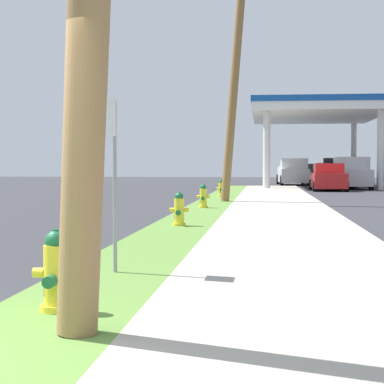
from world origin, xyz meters
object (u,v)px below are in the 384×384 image
Objects in this scene: truck_black_at_forecourt at (337,173)px; truck_silver_on_apron at (348,174)px; fire_hydrant_nearest at (56,276)px; fire_hydrant_second at (179,211)px; fire_hydrant_fourth at (221,189)px; fire_hydrant_third at (203,197)px; utility_pole_midground at (235,77)px; truck_white_at_far_bay at (293,173)px; car_red_by_near_pump at (328,178)px; street_sign_post at (115,150)px.

truck_black_at_forecourt is 3.99m from truck_silver_on_apron.
truck_black_at_forecourt is at bearing 80.37° from fire_hydrant_nearest.
fire_hydrant_fourth is at bearing 89.92° from fire_hydrant_second.
fire_hydrant_fourth is 19.00m from truck_black_at_forecourt.
fire_hydrant_third is at bearing 90.11° from fire_hydrant_nearest.
fire_hydrant_second is 11.25m from utility_pole_midground.
fire_hydrant_second is 6.28m from fire_hydrant_third.
truck_black_at_forecourt and truck_white_at_far_bay have the same top height.
car_red_by_near_pump is (4.77, 14.05, -4.01)m from utility_pole_midground.
fire_hydrant_nearest is 44.05m from truck_white_at_far_bay.
truck_silver_on_apron is (0.27, -3.98, 0.00)m from truck_black_at_forecourt.
truck_white_at_far_bay is (3.98, 43.87, 0.47)m from fire_hydrant_nearest.
fire_hydrant_nearest is 1.00× the size of fire_hydrant_fourth.
fire_hydrant_third is at bearing -100.94° from utility_pole_midground.
truck_silver_on_apron reaches higher than fire_hydrant_fourth.
truck_white_at_far_bay reaches higher than fire_hydrant_nearest.
car_red_by_near_pump is 0.82× the size of truck_white_at_far_bay.
fire_hydrant_third is at bearing -105.12° from truck_black_at_forecourt.
car_red_by_near_pump is at bearing 79.88° from street_sign_post.
utility_pole_midground is at bearing 85.88° from fire_hydrant_second.
utility_pole_midground reaches higher than truck_black_at_forecourt.
fire_hydrant_fourth is 11.87m from car_red_by_near_pump.
truck_silver_on_apron is 8.21m from truck_white_at_far_bay.
car_red_by_near_pump is (5.52, 24.42, 0.28)m from fire_hydrant_second.
fire_hydrant_third is at bearing -108.41° from truck_silver_on_apron.
street_sign_post reaches higher than car_red_by_near_pump.
utility_pole_midground is 22.45m from truck_black_at_forecourt.
street_sign_post reaches higher than truck_black_at_forecourt.
fire_hydrant_nearest is at bearing -90.11° from fire_hydrant_second.
utility_pole_midground is 4.27× the size of street_sign_post.
car_red_by_near_pump is at bearing 62.38° from fire_hydrant_fourth.
truck_silver_on_apron is at bearing 69.90° from utility_pole_midground.
street_sign_post reaches higher than fire_hydrant_fourth.
car_red_by_near_pump is at bearing -115.56° from truck_silver_on_apron.
truck_silver_on_apron is at bearing -86.18° from truck_black_at_forecourt.
street_sign_post is 0.38× the size of truck_silver_on_apron.
truck_black_at_forecourt is at bearing 74.88° from fire_hydrant_third.
truck_white_at_far_bay is at bearing 84.59° from street_sign_post.
truck_white_at_far_bay is (3.94, 41.64, -0.72)m from street_sign_post.
utility_pole_midground reaches higher than fire_hydrant_nearest.
truck_silver_on_apron is at bearing 62.86° from fire_hydrant_fourth.
truck_black_at_forecourt is 1.01× the size of truck_white_at_far_bay.
fire_hydrant_second is at bearing -102.14° from truck_black_at_forecourt.
street_sign_post is 0.38× the size of truck_black_at_forecourt.
fire_hydrant_third is at bearing -107.05° from car_red_by_near_pump.
utility_pole_midground is (0.79, 4.10, 4.29)m from fire_hydrant_third.
utility_pole_midground is (0.73, -3.53, 4.29)m from fire_hydrant_fourth.
truck_black_at_forecourt is (6.85, 25.37, 0.47)m from fire_hydrant_third.
truck_white_at_far_bay is (4.01, 28.99, 0.47)m from fire_hydrant_third.
fire_hydrant_second is at bearing 90.21° from street_sign_post.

